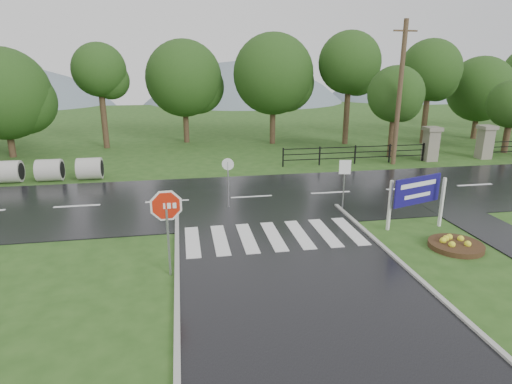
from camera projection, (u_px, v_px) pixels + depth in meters
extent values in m
plane|color=#284C19|center=(314.00, 311.00, 11.22)|extent=(120.00, 120.00, 0.00)
cube|color=black|center=(252.00, 198.00, 20.64)|extent=(90.00, 8.00, 0.04)
cube|color=black|center=(495.00, 232.00, 16.41)|extent=(2.20, 11.00, 0.04)
cube|color=silver|center=(192.00, 242.00, 15.41)|extent=(0.50, 2.80, 0.02)
cube|color=silver|center=(220.00, 240.00, 15.58)|extent=(0.50, 2.80, 0.02)
cube|color=silver|center=(247.00, 238.00, 15.75)|extent=(0.50, 2.80, 0.02)
cube|color=silver|center=(274.00, 236.00, 15.91)|extent=(0.50, 2.80, 0.02)
cube|color=silver|center=(300.00, 234.00, 16.08)|extent=(0.50, 2.80, 0.02)
cube|color=silver|center=(325.00, 232.00, 16.25)|extent=(0.50, 2.80, 0.02)
cube|color=silver|center=(350.00, 231.00, 16.42)|extent=(0.50, 2.80, 0.02)
cube|color=gray|center=(431.00, 146.00, 28.18)|extent=(0.80, 0.80, 2.00)
cube|color=#6B6659|center=(433.00, 129.00, 27.86)|extent=(1.00, 1.00, 0.24)
cube|color=gray|center=(485.00, 144.00, 28.85)|extent=(0.80, 0.80, 2.00)
cube|color=#6B6659|center=(487.00, 127.00, 28.53)|extent=(1.00, 1.00, 0.24)
cube|color=black|center=(355.00, 158.00, 27.48)|extent=(9.50, 0.05, 0.05)
cube|color=black|center=(355.00, 152.00, 27.38)|extent=(9.50, 0.05, 0.05)
cube|color=black|center=(356.00, 147.00, 27.28)|extent=(9.50, 0.05, 0.05)
cube|color=black|center=(283.00, 157.00, 26.63)|extent=(0.08, 0.08, 1.20)
cube|color=black|center=(423.00, 152.00, 28.22)|extent=(0.08, 0.08, 1.20)
cube|color=black|center=(490.00, 149.00, 29.05)|extent=(0.08, 0.08, 1.20)
sphere|color=slate|center=(34.00, 191.00, 71.96)|extent=(40.00, 40.00, 40.00)
sphere|color=slate|center=(245.00, 196.00, 78.82)|extent=(48.00, 48.00, 48.00)
sphere|color=slate|center=(389.00, 167.00, 82.26)|extent=(36.00, 36.00, 36.00)
cylinder|color=#9E9B93|center=(8.00, 172.00, 23.09)|extent=(1.30, 1.20, 1.20)
cylinder|color=#9E9B93|center=(50.00, 170.00, 23.44)|extent=(1.30, 1.20, 1.20)
cylinder|color=#9E9B93|center=(90.00, 169.00, 23.79)|extent=(1.30, 1.20, 1.20)
cube|color=#939399|center=(169.00, 243.00, 12.81)|extent=(0.06, 0.06, 2.13)
cylinder|color=white|center=(166.00, 206.00, 12.48)|extent=(1.28, 0.11, 1.28)
cylinder|color=red|center=(166.00, 206.00, 12.47)|extent=(1.11, 0.11, 1.11)
cube|color=silver|center=(390.00, 205.00, 16.38)|extent=(0.13, 0.13, 2.00)
cube|color=silver|center=(442.00, 202.00, 16.75)|extent=(0.13, 0.13, 2.00)
cube|color=navy|center=(418.00, 190.00, 16.40)|extent=(2.29, 0.82, 1.10)
cube|color=white|center=(419.00, 184.00, 16.30)|extent=(1.80, 0.62, 0.18)
cube|color=white|center=(418.00, 196.00, 16.43)|extent=(1.33, 0.46, 0.15)
cylinder|color=#332111|center=(456.00, 246.00, 14.99)|extent=(1.86, 1.86, 0.19)
cube|color=#939399|center=(344.00, 187.00, 18.59)|extent=(0.04, 0.04, 2.12)
cube|color=white|center=(345.00, 167.00, 18.32)|extent=(0.50, 0.11, 0.61)
cylinder|color=#939399|center=(228.00, 185.00, 18.85)|extent=(0.06, 0.06, 2.13)
cylinder|color=white|center=(228.00, 164.00, 18.56)|extent=(0.51, 0.19, 0.53)
cylinder|color=#473523|center=(399.00, 95.00, 26.26)|extent=(0.29, 0.29, 8.74)
cube|color=brown|center=(405.00, 31.00, 25.20)|extent=(1.56, 0.18, 0.10)
cylinder|color=#3D2B1C|center=(392.00, 131.00, 29.03)|extent=(0.46, 0.46, 3.56)
sphere|color=#1A3B12|center=(396.00, 94.00, 28.31)|extent=(3.71, 3.71, 3.71)
cylinder|color=#3D2B1C|center=(507.00, 133.00, 30.62)|extent=(0.46, 0.46, 2.90)
sphere|color=#1A3B12|center=(512.00, 104.00, 30.03)|extent=(3.34, 3.34, 3.34)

